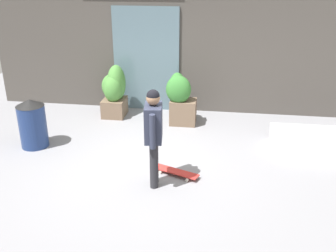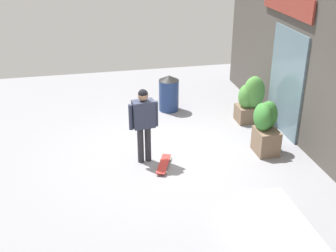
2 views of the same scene
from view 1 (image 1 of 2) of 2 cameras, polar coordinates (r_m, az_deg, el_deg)
name	(u,v)px [view 1 (image 1 of 2)]	position (r m, az deg, el deg)	size (l,w,h in m)	color
ground_plane	(149,167)	(6.85, -2.80, -6.18)	(12.00, 12.00, 0.00)	gray
building_facade	(172,35)	(9.17, 0.53, 13.32)	(8.73, 0.31, 3.60)	#4C4742
skateboarder	(154,129)	(5.91, -2.16, -0.44)	(0.31, 0.62, 1.62)	#28282D
skateboard	(176,172)	(6.59, 1.20, -6.81)	(0.82, 0.46, 0.08)	red
planter_box_left	(115,91)	(9.05, -7.94, 5.24)	(0.58, 0.66, 1.20)	brown
planter_box_right	(180,98)	(8.47, 1.79, 4.23)	(0.66, 0.53, 1.16)	brown
trash_bin	(32,123)	(7.88, -19.50, 0.42)	(0.54, 0.54, 0.97)	navy
snow_ledge	(325,143)	(7.94, 22.25, -2.30)	(1.97, 0.90, 0.35)	white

